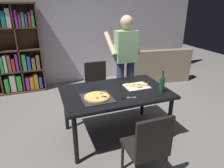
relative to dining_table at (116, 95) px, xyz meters
name	(u,v)px	position (x,y,z in m)	size (l,w,h in m)	color
ground_plane	(115,134)	(0.00, 0.00, -0.68)	(12.00, 12.00, 0.00)	gray
back_wall	(78,26)	(0.00, 2.60, 0.72)	(6.40, 0.10, 2.80)	#BCB7C6
dining_table	(116,95)	(0.00, 0.00, 0.00)	(1.54, 0.98, 0.75)	black
chair_near_camera	(148,145)	(0.00, -0.97, -0.16)	(0.42, 0.42, 0.90)	black
chair_far_side	(97,83)	(0.00, 0.97, -0.16)	(0.42, 0.42, 0.90)	black
couch	(154,68)	(1.89, 1.99, -0.37)	(1.80, 1.09, 0.85)	gray
bookshelf	(7,51)	(-1.62, 2.37, 0.28)	(1.40, 0.35, 1.95)	#513823
person_serving_pizza	(125,59)	(0.48, 0.75, 0.32)	(0.55, 0.54, 1.75)	#38476B
pepperoni_pizza_on_tray	(97,97)	(-0.32, -0.14, 0.09)	(0.40, 0.40, 0.04)	#2D2D33
pizza_slices_on_towel	(137,86)	(0.36, 0.04, 0.09)	(0.37, 0.28, 0.03)	white
wine_bottle	(162,84)	(0.60, -0.27, 0.19)	(0.07, 0.07, 0.32)	#194723
kitchen_scissors	(126,98)	(0.05, -0.27, 0.08)	(0.20, 0.11, 0.01)	silver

